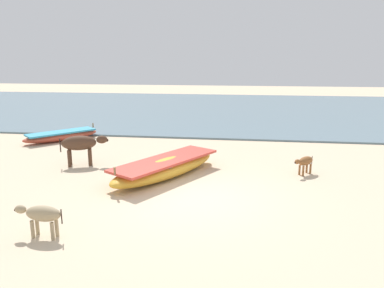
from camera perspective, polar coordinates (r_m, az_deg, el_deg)
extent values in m
plane|color=beige|center=(9.54, -0.11, -8.38)|extent=(80.00, 80.00, 0.00)
cube|color=slate|center=(26.04, 5.14, 5.50)|extent=(60.00, 20.00, 0.08)
ellipsoid|color=#B74733|center=(16.95, -19.68, 1.18)|extent=(2.78, 2.99, 0.40)
cube|color=#3399BF|center=(16.92, -19.73, 1.75)|extent=(2.51, 2.69, 0.07)
cube|color=olive|center=(17.01, -18.94, 1.66)|extent=(0.61, 0.56, 0.04)
cylinder|color=olive|center=(17.47, -15.17, 2.84)|extent=(0.06, 0.06, 0.20)
ellipsoid|color=gold|center=(11.12, -4.08, -3.72)|extent=(3.15, 4.23, 0.56)
cube|color=#CC3F33|center=(11.06, -4.10, -2.55)|extent=(2.87, 3.78, 0.07)
cube|color=olive|center=(10.86, -5.24, -3.32)|extent=(0.89, 0.60, 0.04)
cylinder|color=olive|center=(9.74, -11.95, -4.13)|extent=(0.06, 0.06, 0.20)
ellipsoid|color=#4C3323|center=(12.70, -17.21, 0.16)|extent=(1.21, 0.81, 0.49)
ellipsoid|color=#4C3323|center=(12.63, -13.87, 0.68)|extent=(0.42, 0.34, 0.27)
sphere|color=#2D2119|center=(12.63, -13.12, 0.58)|extent=(0.13, 0.13, 0.10)
cylinder|color=#4C3323|center=(12.90, -15.57, -1.77)|extent=(0.11, 0.11, 0.56)
cylinder|color=#4C3323|center=(12.67, -15.63, -2.06)|extent=(0.11, 0.11, 0.56)
cylinder|color=#4C3323|center=(12.97, -18.46, -1.91)|extent=(0.11, 0.11, 0.56)
cylinder|color=#4C3323|center=(12.73, -18.57, -2.19)|extent=(0.11, 0.11, 0.56)
cylinder|color=#2D2119|center=(12.78, -19.84, -0.20)|extent=(0.04, 0.04, 0.46)
ellipsoid|color=brown|center=(11.80, 17.29, -2.53)|extent=(0.62, 0.62, 0.27)
ellipsoid|color=brown|center=(11.47, 16.08, -2.67)|extent=(0.23, 0.23, 0.15)
sphere|color=#2D2119|center=(11.40, 15.79, -2.83)|extent=(0.08, 0.08, 0.06)
cylinder|color=brown|center=(11.70, 16.94, -4.04)|extent=(0.06, 0.06, 0.31)
cylinder|color=brown|center=(11.77, 16.40, -3.89)|extent=(0.06, 0.06, 0.31)
cylinder|color=brown|center=(11.98, 17.98, -3.70)|extent=(0.06, 0.06, 0.31)
cylinder|color=brown|center=(12.06, 17.45, -3.56)|extent=(0.06, 0.06, 0.31)
cylinder|color=#2D2119|center=(12.07, 18.20, -2.39)|extent=(0.02, 0.02, 0.26)
ellipsoid|color=tan|center=(7.95, -22.17, -10.00)|extent=(0.75, 0.32, 0.32)
ellipsoid|color=tan|center=(8.20, -25.16, -9.19)|extent=(0.25, 0.16, 0.18)
sphere|color=#2D2119|center=(8.26, -25.76, -9.22)|extent=(0.07, 0.07, 0.07)
cylinder|color=tan|center=(8.13, -23.59, -12.11)|extent=(0.07, 0.07, 0.37)
cylinder|color=tan|center=(8.25, -22.97, -11.67)|extent=(0.07, 0.07, 0.37)
cylinder|color=tan|center=(7.91, -20.93, -12.57)|extent=(0.07, 0.07, 0.37)
cylinder|color=tan|center=(8.03, -20.33, -12.11)|extent=(0.07, 0.07, 0.37)
cylinder|color=#2D2119|center=(7.77, -19.67, -10.60)|extent=(0.02, 0.02, 0.30)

